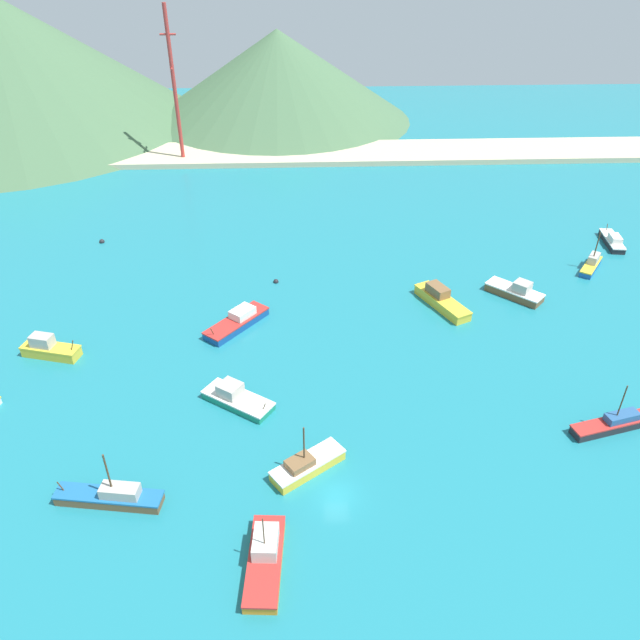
% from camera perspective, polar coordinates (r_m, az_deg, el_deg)
% --- Properties ---
extents(ground, '(260.00, 280.00, 0.50)m').
position_cam_1_polar(ground, '(87.01, 0.32, -0.81)').
color(ground, teal).
extents(fishing_boat_0, '(8.26, 6.94, 6.25)m').
position_cam_1_polar(fishing_boat_0, '(66.11, -1.23, -13.22)').
color(fishing_boat_0, gold).
rests_on(fishing_boat_0, ground).
extents(fishing_boat_2, '(3.25, 8.41, 2.13)m').
position_cam_1_polar(fishing_boat_2, '(120.06, 25.40, 6.63)').
color(fishing_boat_2, '#232328').
rests_on(fishing_boat_2, ground).
extents(fishing_boat_3, '(8.02, 4.25, 3.08)m').
position_cam_1_polar(fishing_boat_3, '(88.33, -23.72, -2.44)').
color(fishing_boat_3, gold).
rests_on(fishing_boat_3, ground).
extents(fishing_boat_4, '(8.26, 8.12, 2.80)m').
position_cam_1_polar(fishing_boat_4, '(97.93, 17.62, 2.55)').
color(fishing_boat_4, brown).
rests_on(fishing_boat_4, ground).
extents(fishing_boat_5, '(3.60, 9.54, 5.94)m').
position_cam_1_polar(fishing_boat_5, '(59.21, -5.09, -20.97)').
color(fishing_boat_5, orange).
rests_on(fishing_boat_5, ground).
extents(fishing_boat_6, '(9.12, 7.66, 2.50)m').
position_cam_1_polar(fishing_boat_6, '(74.38, -7.74, -7.13)').
color(fishing_boat_6, '#198466').
rests_on(fishing_boat_6, ground).
extents(fishing_boat_7, '(9.86, 4.29, 6.26)m').
position_cam_1_polar(fishing_boat_7, '(77.85, 25.42, -8.64)').
color(fishing_boat_7, '#232328').
rests_on(fishing_boat_7, ground).
extents(fishing_boat_8, '(5.79, 6.95, 6.46)m').
position_cam_1_polar(fishing_boat_8, '(110.10, 23.79, 4.74)').
color(fishing_boat_8, '#1E5BA8').
rests_on(fishing_boat_8, ground).
extents(fishing_boat_9, '(9.05, 10.00, 2.39)m').
position_cam_1_polar(fishing_boat_9, '(87.43, -7.60, -0.11)').
color(fishing_boat_9, '#14478C').
rests_on(fishing_boat_9, ground).
extents(fishing_boat_10, '(6.99, 10.58, 2.86)m').
position_cam_1_polar(fishing_boat_10, '(92.77, 11.13, 1.83)').
color(fishing_boat_10, gold).
rests_on(fishing_boat_10, ground).
extents(fishing_boat_11, '(10.96, 3.71, 6.65)m').
position_cam_1_polar(fishing_boat_11, '(66.55, -18.70, -15.17)').
color(fishing_boat_11, brown).
rests_on(fishing_boat_11, ground).
extents(buoy_0, '(0.82, 0.82, 0.82)m').
position_cam_1_polar(buoy_0, '(97.61, -4.08, 3.56)').
color(buoy_0, '#232328').
rests_on(buoy_0, ground).
extents(buoy_1, '(0.92, 0.92, 0.92)m').
position_cam_1_polar(buoy_1, '(116.19, -19.49, 6.84)').
color(buoy_1, '#232328').
rests_on(buoy_1, ground).
extents(beach_strip, '(247.00, 15.46, 1.20)m').
position_cam_1_polar(beach_strip, '(151.71, -0.93, 15.12)').
color(beach_strip, beige).
rests_on(beach_strip, ground).
extents(hill_west, '(99.71, 99.71, 33.08)m').
position_cam_1_polar(hill_west, '(189.51, -27.45, 20.45)').
color(hill_west, '#476B47').
rests_on(hill_west, ground).
extents(hill_central, '(72.27, 72.27, 23.18)m').
position_cam_1_polar(hill_central, '(178.69, -3.88, 21.59)').
color(hill_central, '#476B47').
rests_on(hill_central, ground).
extents(radio_tower, '(3.32, 2.66, 33.23)m').
position_cam_1_polar(radio_tower, '(146.71, -13.31, 20.29)').
color(radio_tower, '#B7332D').
rests_on(radio_tower, ground).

